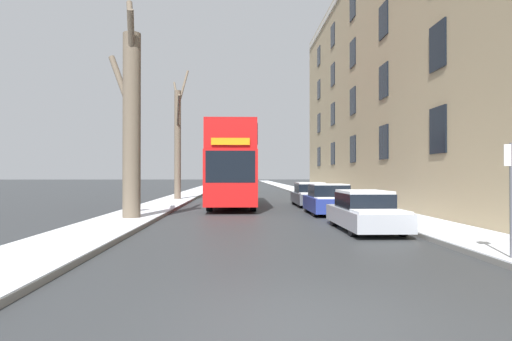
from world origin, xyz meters
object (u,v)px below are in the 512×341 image
at_px(double_decker_bus, 232,162).
at_px(street_sign_post, 511,195).
at_px(bare_tree_left_1, 178,139).
at_px(parked_car_0, 365,212).
at_px(oncoming_van, 229,180).
at_px(parked_car_2, 310,195).
at_px(bare_tree_left_0, 131,119).
at_px(parked_car_1, 329,200).
at_px(pedestrian_left_sidewalk, 133,194).

xyz_separation_m(double_decker_bus, street_sign_post, (5.95, -17.16, -1.11)).
bearing_deg(bare_tree_left_1, parked_car_0, -63.49).
height_order(double_decker_bus, street_sign_post, double_decker_bus).
height_order(bare_tree_left_1, street_sign_post, bare_tree_left_1).
height_order(double_decker_bus, oncoming_van, double_decker_bus).
distance_m(bare_tree_left_1, parked_car_2, 10.53).
distance_m(bare_tree_left_1, oncoming_van, 16.55).
height_order(parked_car_2, street_sign_post, street_sign_post).
xyz_separation_m(bare_tree_left_0, double_decker_bus, (3.84, 8.15, -1.49)).
bearing_deg(parked_car_0, parked_car_1, 90.00).
distance_m(bare_tree_left_1, street_sign_post, 24.90).
xyz_separation_m(pedestrian_left_sidewalk, street_sign_post, (10.36, -11.81, 0.49)).
distance_m(bare_tree_left_0, parked_car_0, 9.62).
distance_m(bare_tree_left_0, bare_tree_left_1, 13.70).
bearing_deg(bare_tree_left_1, bare_tree_left_0, -89.87).
xyz_separation_m(bare_tree_left_1, parked_car_2, (8.43, -5.14, -3.66)).
height_order(parked_car_2, pedestrian_left_sidewalk, pedestrian_left_sidewalk).
bearing_deg(parked_car_1, parked_car_2, 90.00).
bearing_deg(parked_car_0, parked_car_2, 90.00).
relative_size(parked_car_0, parked_car_2, 1.01).
bearing_deg(double_decker_bus, parked_car_2, 5.11).
height_order(parked_car_1, street_sign_post, street_sign_post).
bearing_deg(oncoming_van, parked_car_0, -80.98).
distance_m(parked_car_2, oncoming_van, 21.73).
bearing_deg(double_decker_bus, street_sign_post, -70.88).
xyz_separation_m(bare_tree_left_0, street_sign_post, (9.79, -9.01, -2.61)).
bearing_deg(double_decker_bus, pedestrian_left_sidewalk, -129.54).
distance_m(parked_car_0, parked_car_1, 6.08).
xyz_separation_m(oncoming_van, pedestrian_left_sidewalk, (-3.76, -26.84, -0.31)).
bearing_deg(bare_tree_left_1, street_sign_post, -66.60).
relative_size(parked_car_2, pedestrian_left_sidewalk, 2.61).
bearing_deg(parked_car_2, parked_car_0, -90.00).
xyz_separation_m(bare_tree_left_0, parked_car_1, (8.40, 2.88, -3.39)).
distance_m(double_decker_bus, street_sign_post, 18.19).
xyz_separation_m(bare_tree_left_0, oncoming_van, (3.18, 29.64, -2.78)).
xyz_separation_m(bare_tree_left_1, parked_car_1, (8.43, -10.82, -3.65)).
bearing_deg(pedestrian_left_sidewalk, parked_car_2, 97.21).
bearing_deg(bare_tree_left_1, parked_car_1, -52.08).
xyz_separation_m(oncoming_van, street_sign_post, (6.61, -38.65, 0.17)).
relative_size(parked_car_1, street_sign_post, 1.58).
bearing_deg(parked_car_1, street_sign_post, -83.30).
xyz_separation_m(parked_car_1, parked_car_2, (0.00, 5.68, -0.01)).
height_order(bare_tree_left_1, parked_car_0, bare_tree_left_1).
distance_m(parked_car_1, street_sign_post, 11.99).
relative_size(double_decker_bus, pedestrian_left_sidewalk, 6.26).
xyz_separation_m(double_decker_bus, parked_car_1, (4.55, -5.27, -1.89)).
height_order(parked_car_0, oncoming_van, oncoming_van).
relative_size(parked_car_1, parked_car_2, 0.87).
bearing_deg(parked_car_0, double_decker_bus, 111.84).
bearing_deg(parked_car_2, parked_car_1, -90.00).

